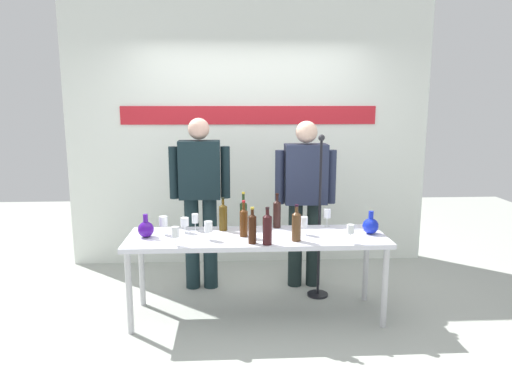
{
  "coord_description": "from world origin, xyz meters",
  "views": [
    {
      "loc": [
        -0.22,
        -3.86,
        1.83
      ],
      "look_at": [
        0.0,
        0.15,
        1.07
      ],
      "focal_mm": 33.25,
      "sensor_mm": 36.0,
      "label": 1
    }
  ],
  "objects_px": {
    "wine_glass_left_3": "(195,219)",
    "wine_bottle_4": "(223,216)",
    "wine_glass_left_2": "(185,222)",
    "presenter_left": "(200,193)",
    "wine_bottle_6": "(267,228)",
    "wine_glass_left_1": "(208,227)",
    "wine_glass_right_1": "(350,230)",
    "wine_glass_right_2": "(327,214)",
    "wine_glass_right_0": "(304,222)",
    "wine_bottle_0": "(296,225)",
    "wine_glass_left_4": "(163,222)",
    "display_table": "(257,242)",
    "wine_bottle_5": "(277,213)",
    "decanter_blue_left": "(146,229)",
    "wine_bottle_1": "(252,227)",
    "microphone_stand": "(319,244)",
    "decanter_blue_right": "(371,225)",
    "wine_bottle_2": "(243,214)",
    "presenter_right": "(305,194)",
    "wine_bottle_3": "(244,221)",
    "wine_glass_left_0": "(175,232)"
  },
  "relations": [
    {
      "from": "wine_bottle_0",
      "to": "wine_bottle_1",
      "type": "relative_size",
      "value": 1.02
    },
    {
      "from": "wine_glass_left_3",
      "to": "wine_glass_right_0",
      "type": "height_order",
      "value": "wine_glass_right_0"
    },
    {
      "from": "wine_glass_right_0",
      "to": "wine_glass_right_2",
      "type": "relative_size",
      "value": 0.96
    },
    {
      "from": "wine_bottle_0",
      "to": "wine_glass_left_0",
      "type": "height_order",
      "value": "wine_bottle_0"
    },
    {
      "from": "wine_glass_left_4",
      "to": "wine_glass_right_2",
      "type": "relative_size",
      "value": 0.97
    },
    {
      "from": "wine_glass_left_1",
      "to": "wine_glass_right_1",
      "type": "xyz_separation_m",
      "value": [
        1.13,
        -0.16,
        0.0
      ]
    },
    {
      "from": "wine_bottle_2",
      "to": "wine_glass_right_1",
      "type": "distance_m",
      "value": 0.98
    },
    {
      "from": "wine_bottle_0",
      "to": "wine_glass_left_4",
      "type": "relative_size",
      "value": 1.92
    },
    {
      "from": "wine_glass_left_3",
      "to": "wine_glass_right_1",
      "type": "relative_size",
      "value": 0.97
    },
    {
      "from": "wine_bottle_6",
      "to": "wine_glass_left_3",
      "type": "xyz_separation_m",
      "value": [
        -0.6,
        0.45,
        -0.03
      ]
    },
    {
      "from": "presenter_left",
      "to": "wine_bottle_4",
      "type": "height_order",
      "value": "presenter_left"
    },
    {
      "from": "presenter_right",
      "to": "wine_glass_left_2",
      "type": "distance_m",
      "value": 1.26
    },
    {
      "from": "wine_bottle_5",
      "to": "microphone_stand",
      "type": "xyz_separation_m",
      "value": [
        0.41,
        0.14,
        -0.34
      ]
    },
    {
      "from": "wine_glass_left_1",
      "to": "wine_glass_right_2",
      "type": "relative_size",
      "value": 0.96
    },
    {
      "from": "decanter_blue_right",
      "to": "wine_bottle_2",
      "type": "relative_size",
      "value": 0.6
    },
    {
      "from": "wine_glass_right_2",
      "to": "wine_bottle_4",
      "type": "bearing_deg",
      "value": -175.09
    },
    {
      "from": "microphone_stand",
      "to": "wine_bottle_1",
      "type": "bearing_deg",
      "value": -136.81
    },
    {
      "from": "presenter_right",
      "to": "wine_bottle_2",
      "type": "relative_size",
      "value": 5.01
    },
    {
      "from": "wine_bottle_4",
      "to": "wine_bottle_5",
      "type": "bearing_deg",
      "value": 7.98
    },
    {
      "from": "wine_glass_left_1",
      "to": "wine_bottle_0",
      "type": "bearing_deg",
      "value": -5.45
    },
    {
      "from": "decanter_blue_left",
      "to": "wine_bottle_1",
      "type": "relative_size",
      "value": 0.66
    },
    {
      "from": "wine_glass_left_3",
      "to": "wine_bottle_4",
      "type": "bearing_deg",
      "value": -1.99
    },
    {
      "from": "wine_glass_right_0",
      "to": "wine_glass_right_1",
      "type": "relative_size",
      "value": 1.0
    },
    {
      "from": "display_table",
      "to": "wine_glass_right_2",
      "type": "bearing_deg",
      "value": 22.46
    },
    {
      "from": "decanter_blue_left",
      "to": "wine_glass_left_2",
      "type": "bearing_deg",
      "value": 22.57
    },
    {
      "from": "decanter_blue_right",
      "to": "wine_glass_right_2",
      "type": "relative_size",
      "value": 1.23
    },
    {
      "from": "wine_glass_left_3",
      "to": "microphone_stand",
      "type": "relative_size",
      "value": 0.1
    },
    {
      "from": "presenter_left",
      "to": "wine_bottle_6",
      "type": "bearing_deg",
      "value": -57.98
    },
    {
      "from": "display_table",
      "to": "wine_bottle_4",
      "type": "height_order",
      "value": "wine_bottle_4"
    },
    {
      "from": "wine_glass_right_1",
      "to": "display_table",
      "type": "bearing_deg",
      "value": 160.32
    },
    {
      "from": "decanter_blue_left",
      "to": "wine_glass_right_1",
      "type": "relative_size",
      "value": 1.27
    },
    {
      "from": "presenter_left",
      "to": "wine_bottle_5",
      "type": "xyz_separation_m",
      "value": [
        0.71,
        -0.42,
        -0.11
      ]
    },
    {
      "from": "wine_glass_left_1",
      "to": "wine_glass_left_2",
      "type": "xyz_separation_m",
      "value": [
        -0.21,
        0.24,
        -0.02
      ]
    },
    {
      "from": "wine_glass_left_2",
      "to": "wine_glass_right_2",
      "type": "xyz_separation_m",
      "value": [
        1.27,
        0.14,
        0.02
      ]
    },
    {
      "from": "presenter_left",
      "to": "wine_glass_right_1",
      "type": "height_order",
      "value": "presenter_left"
    },
    {
      "from": "wine_bottle_1",
      "to": "wine_glass_left_3",
      "type": "bearing_deg",
      "value": 139.08
    },
    {
      "from": "wine_glass_left_4",
      "to": "wine_glass_left_1",
      "type": "bearing_deg",
      "value": -25.17
    },
    {
      "from": "wine_bottle_0",
      "to": "wine_bottle_4",
      "type": "xyz_separation_m",
      "value": [
        -0.6,
        0.36,
        -0.0
      ]
    },
    {
      "from": "wine_bottle_2",
      "to": "wine_glass_left_0",
      "type": "distance_m",
      "value": 0.74
    },
    {
      "from": "wine_bottle_4",
      "to": "wine_glass_left_2",
      "type": "xyz_separation_m",
      "value": [
        -0.33,
        -0.05,
        -0.03
      ]
    },
    {
      "from": "wine_bottle_6",
      "to": "wine_glass_right_1",
      "type": "relative_size",
      "value": 1.96
    },
    {
      "from": "wine_bottle_4",
      "to": "wine_glass_right_2",
      "type": "xyz_separation_m",
      "value": [
        0.94,
        0.08,
        -0.01
      ]
    },
    {
      "from": "decanter_blue_right",
      "to": "wine_glass_left_4",
      "type": "xyz_separation_m",
      "value": [
        -1.77,
        0.08,
        0.04
      ]
    },
    {
      "from": "wine_bottle_6",
      "to": "wine_glass_right_0",
      "type": "xyz_separation_m",
      "value": [
        0.33,
        0.27,
        -0.03
      ]
    },
    {
      "from": "wine_bottle_2",
      "to": "wine_glass_left_2",
      "type": "xyz_separation_m",
      "value": [
        -0.51,
        -0.11,
        -0.04
      ]
    },
    {
      "from": "wine_glass_left_4",
      "to": "wine_glass_right_1",
      "type": "bearing_deg",
      "value": -12.7
    },
    {
      "from": "wine_bottle_1",
      "to": "presenter_right",
      "type": "bearing_deg",
      "value": 57.74
    },
    {
      "from": "decanter_blue_right",
      "to": "wine_glass_right_1",
      "type": "distance_m",
      "value": 0.36
    },
    {
      "from": "wine_glass_left_2",
      "to": "wine_glass_right_0",
      "type": "relative_size",
      "value": 0.85
    },
    {
      "from": "decanter_blue_right",
      "to": "wine_bottle_3",
      "type": "bearing_deg",
      "value": -178.95
    }
  ]
}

